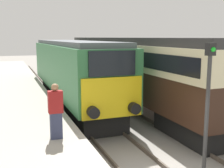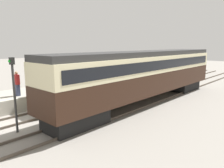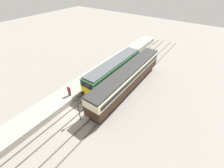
{
  "view_description": "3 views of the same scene",
  "coord_description": "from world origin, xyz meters",
  "px_view_note": "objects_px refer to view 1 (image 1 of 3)",
  "views": [
    {
      "loc": [
        -3.81,
        -6.64,
        4.12
      ],
      "look_at": [
        0.0,
        3.35,
        2.34
      ],
      "focal_mm": 45.0,
      "sensor_mm": 36.0,
      "label": 1
    },
    {
      "loc": [
        12.82,
        -4.79,
        4.6
      ],
      "look_at": [
        1.7,
        7.35,
        1.6
      ],
      "focal_mm": 35.0,
      "sensor_mm": 36.0,
      "label": 2
    },
    {
      "loc": [
        13.01,
        -8.59,
        16.36
      ],
      "look_at": [
        1.7,
        7.35,
        1.6
      ],
      "focal_mm": 24.0,
      "sensor_mm": 36.0,
      "label": 3
    }
  ],
  "objects_px": {
    "locomotive": "(72,69)",
    "passenger_carriage": "(128,64)",
    "person_on_platform": "(56,111)",
    "signal_post": "(208,98)"
  },
  "relations": [
    {
      "from": "locomotive",
      "to": "passenger_carriage",
      "type": "bearing_deg",
      "value": -14.71
    },
    {
      "from": "signal_post",
      "to": "person_on_platform",
      "type": "bearing_deg",
      "value": 154.29
    },
    {
      "from": "signal_post",
      "to": "locomotive",
      "type": "bearing_deg",
      "value": 99.23
    },
    {
      "from": "passenger_carriage",
      "to": "person_on_platform",
      "type": "bearing_deg",
      "value": -127.62
    },
    {
      "from": "passenger_carriage",
      "to": "person_on_platform",
      "type": "xyz_separation_m",
      "value": [
        -5.84,
        -7.57,
        -0.63
      ]
    },
    {
      "from": "locomotive",
      "to": "signal_post",
      "type": "height_order",
      "value": "signal_post"
    },
    {
      "from": "passenger_carriage",
      "to": "signal_post",
      "type": "xyz_separation_m",
      "value": [
        -1.7,
        -9.56,
        -0.13
      ]
    },
    {
      "from": "locomotive",
      "to": "passenger_carriage",
      "type": "distance_m",
      "value": 3.53
    },
    {
      "from": "person_on_platform",
      "to": "signal_post",
      "type": "distance_m",
      "value": 4.62
    },
    {
      "from": "person_on_platform",
      "to": "signal_post",
      "type": "height_order",
      "value": "signal_post"
    }
  ]
}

